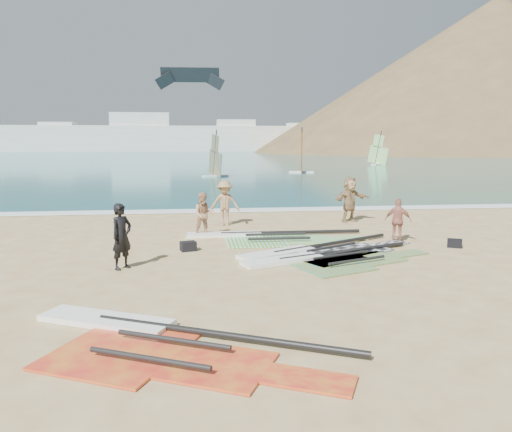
{
  "coord_description": "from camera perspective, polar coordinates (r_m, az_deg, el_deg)",
  "views": [
    {
      "loc": [
        -3.11,
        -12.14,
        3.47
      ],
      "look_at": [
        -1.15,
        4.0,
        1.0
      ],
      "focal_mm": 35.0,
      "sensor_mm": 36.0,
      "label": 1
    }
  ],
  "objects": [
    {
      "name": "rig_green",
      "position": [
        17.83,
        0.62,
        -2.42
      ],
      "size": [
        6.44,
        2.52,
        0.21
      ],
      "rotation": [
        0.0,
        0.0,
        -0.0
      ],
      "color": "green",
      "rests_on": "ground"
    },
    {
      "name": "kitesurf_kite",
      "position": [
        61.1,
        -7.55,
        15.5
      ],
      "size": [
        8.18,
        1.22,
        2.58
      ],
      "rotation": [
        0.0,
        0.0,
        -0.05
      ],
      "color": "black",
      "rests_on": "ground"
    },
    {
      "name": "person_wetsuit",
      "position": [
        13.97,
        -15.1,
        -2.27
      ],
      "size": [
        0.75,
        0.78,
        1.8
      ],
      "primitive_type": "imported",
      "rotation": [
        0.0,
        0.0,
        0.87
      ],
      "color": "black",
      "rests_on": "ground"
    },
    {
      "name": "windsurfer_left",
      "position": [
        47.94,
        -4.68,
        6.02
      ],
      "size": [
        2.55,
        2.81,
        4.51
      ],
      "rotation": [
        0.0,
        0.0,
        0.39
      ],
      "color": "white",
      "rests_on": "ground"
    },
    {
      "name": "gear_bag_far",
      "position": [
        17.6,
        21.75,
        -2.91
      ],
      "size": [
        0.55,
        0.49,
        0.27
      ],
      "primitive_type": "cube",
      "rotation": [
        0.0,
        0.0,
        -0.48
      ],
      "color": "black",
      "rests_on": "ground"
    },
    {
      "name": "windsurfer_centre",
      "position": [
        54.25,
        5.23,
        6.4
      ],
      "size": [
        2.8,
        3.24,
        4.93
      ],
      "rotation": [
        0.0,
        0.0,
        -0.21
      ],
      "color": "white",
      "rests_on": "ground"
    },
    {
      "name": "sea",
      "position": [
        144.22,
        -5.72,
        7.21
      ],
      "size": [
        300.0,
        240.0,
        0.06
      ],
      "primitive_type": "cube",
      "color": "#0B5153",
      "rests_on": "ground"
    },
    {
      "name": "far_town",
      "position": [
        162.64,
        -11.5,
        8.82
      ],
      "size": [
        160.0,
        8.0,
        12.0
      ],
      "color": "white",
      "rests_on": "ground"
    },
    {
      "name": "headland_main",
      "position": [
        167.27,
        25.06,
        6.64
      ],
      "size": [
        143.0,
        143.0,
        45.0
      ],
      "primitive_type": "cone",
      "color": "brown",
      "rests_on": "ground"
    },
    {
      "name": "beachgoer_back",
      "position": [
        17.73,
        15.92,
        -0.49
      ],
      "size": [
        0.96,
        0.74,
        1.52
      ],
      "primitive_type": "imported",
      "rotation": [
        0.0,
        0.0,
        2.65
      ],
      "color": "#B86F5B",
      "rests_on": "ground"
    },
    {
      "name": "ground",
      "position": [
        13.01,
        7.22,
        -6.9
      ],
      "size": [
        300.0,
        300.0,
        0.0
      ],
      "primitive_type": "plane",
      "color": "#CDB878",
      "rests_on": "ground"
    },
    {
      "name": "rig_grey",
      "position": [
        15.61,
        7.14,
        -4.08
      ],
      "size": [
        6.07,
        4.19,
        0.2
      ],
      "rotation": [
        0.0,
        0.0,
        0.51
      ],
      "color": "#28292B",
      "rests_on": "ground"
    },
    {
      "name": "beachgoer_mid",
      "position": [
        20.41,
        -3.59,
        1.47
      ],
      "size": [
        1.25,
        0.79,
        1.86
      ],
      "primitive_type": "imported",
      "rotation": [
        0.0,
        0.0,
        -0.08
      ],
      "color": "#A37851",
      "rests_on": "ground"
    },
    {
      "name": "rig_orange",
      "position": [
        14.6,
        8.03,
        -5.0
      ],
      "size": [
        5.93,
        3.58,
        0.2
      ],
      "rotation": [
        0.0,
        0.0,
        0.38
      ],
      "color": "orange",
      "rests_on": "ground"
    },
    {
      "name": "gear_bag_near",
      "position": [
        15.97,
        -7.76,
        -3.44
      ],
      "size": [
        0.55,
        0.47,
        0.3
      ],
      "primitive_type": "cube",
      "rotation": [
        0.0,
        0.0,
        0.3
      ],
      "color": "black",
      "rests_on": "ground"
    },
    {
      "name": "beachgoer_right",
      "position": [
        21.68,
        10.66,
        1.89
      ],
      "size": [
        1.89,
        1.29,
        1.96
      ],
      "primitive_type": "imported",
      "rotation": [
        0.0,
        0.0,
        0.43
      ],
      "color": "#A5845A",
      "rests_on": "ground"
    },
    {
      "name": "windsurfer_right",
      "position": [
        73.46,
        13.77,
        6.75
      ],
      "size": [
        2.46,
        2.42,
        4.82
      ],
      "rotation": [
        0.0,
        0.0,
        0.74
      ],
      "color": "white",
      "rests_on": "ground"
    },
    {
      "name": "surf_line",
      "position": [
        24.88,
        0.33,
        0.62
      ],
      "size": [
        300.0,
        1.2,
        0.04
      ],
      "primitive_type": "cube",
      "color": "white",
      "rests_on": "ground"
    },
    {
      "name": "rig_red",
      "position": [
        9.07,
        -12.02,
        -13.69
      ],
      "size": [
        5.84,
        4.23,
        0.2
      ],
      "rotation": [
        0.0,
        0.0,
        -0.45
      ],
      "color": "red",
      "rests_on": "ground"
    },
    {
      "name": "beachgoer_left",
      "position": [
        18.13,
        -5.97,
        0.15
      ],
      "size": [
        0.84,
        0.68,
        1.62
      ],
      "primitive_type": "imported",
      "rotation": [
        0.0,
        0.0,
        0.09
      ],
      "color": "tan",
      "rests_on": "ground"
    }
  ]
}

